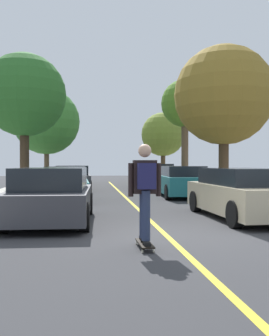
{
  "coord_description": "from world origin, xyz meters",
  "views": [
    {
      "loc": [
        -1.57,
        -7.88,
        1.48
      ],
      "look_at": [
        -0.18,
        4.04,
        1.34
      ],
      "focal_mm": 41.5,
      "sensor_mm": 36.0,
      "label": 1
    }
  ],
  "objects_px": {
    "parked_car_left_near": "(66,184)",
    "street_tree_right_nearest": "(224,96)",
    "skateboard": "(145,243)",
    "parked_car_right_nearest": "(241,193)",
    "parked_car_left_far": "(72,178)",
    "parked_car_left_farthest": "(77,175)",
    "street_tree_right_near": "(185,105)",
    "parked_car_left_nearest": "(52,196)",
    "street_tree_left_nearest": "(24,96)",
    "street_tree_right_far": "(163,135)",
    "skateboarder": "(145,187)",
    "parked_car_right_near": "(181,181)",
    "parked_car_right_far": "(156,176)",
    "street_tree_left_near": "(47,122)"
  },
  "relations": [
    {
      "from": "parked_car_left_farthest",
      "to": "street_tree_left_nearest",
      "type": "relative_size",
      "value": 0.73
    },
    {
      "from": "parked_car_right_near",
      "to": "street_tree_left_near",
      "type": "xyz_separation_m",
      "value": [
        -6.66,
        6.93,
        3.34
      ]
    },
    {
      "from": "street_tree_right_near",
      "to": "street_tree_left_near",
      "type": "bearing_deg",
      "value": 172.69
    },
    {
      "from": "skateboard",
      "to": "parked_car_right_nearest",
      "type": "bearing_deg",
      "value": 47.48
    },
    {
      "from": "parked_car_right_nearest",
      "to": "street_tree_right_nearest",
      "type": "xyz_separation_m",
      "value": [
        1.65,
        6.02,
        3.72
      ]
    },
    {
      "from": "parked_car_left_far",
      "to": "parked_car_right_near",
      "type": "xyz_separation_m",
      "value": [
        5.0,
        -4.37,
        0.01
      ]
    },
    {
      "from": "street_tree_left_nearest",
      "to": "street_tree_right_far",
      "type": "distance_m",
      "value": 16.25
    },
    {
      "from": "skateboard",
      "to": "street_tree_right_nearest",
      "type": "bearing_deg",
      "value": 63.14
    },
    {
      "from": "street_tree_right_nearest",
      "to": "skateboarder",
      "type": "bearing_deg",
      "value": -116.78
    },
    {
      "from": "skateboarder",
      "to": "street_tree_left_nearest",
      "type": "bearing_deg",
      "value": 110.89
    },
    {
      "from": "parked_car_right_near",
      "to": "skateboarder",
      "type": "bearing_deg",
      "value": -106.65
    },
    {
      "from": "parked_car_left_far",
      "to": "parked_car_right_far",
      "type": "relative_size",
      "value": 0.99
    },
    {
      "from": "parked_car_left_nearest",
      "to": "street_tree_right_far",
      "type": "height_order",
      "value": "street_tree_right_far"
    },
    {
      "from": "parked_car_right_near",
      "to": "parked_car_left_farthest",
      "type": "bearing_deg",
      "value": 113.37
    },
    {
      "from": "street_tree_left_near",
      "to": "parked_car_left_farthest",
      "type": "bearing_deg",
      "value": 70.41
    },
    {
      "from": "parked_car_left_near",
      "to": "street_tree_right_nearest",
      "type": "xyz_separation_m",
      "value": [
        6.66,
        0.44,
        3.73
      ]
    },
    {
      "from": "parked_car_left_nearest",
      "to": "parked_car_left_far",
      "type": "relative_size",
      "value": 0.96
    },
    {
      "from": "parked_car_right_far",
      "to": "street_tree_right_near",
      "type": "relative_size",
      "value": 0.7
    },
    {
      "from": "parked_car_right_far",
      "to": "street_tree_right_near",
      "type": "height_order",
      "value": "street_tree_right_near"
    },
    {
      "from": "parked_car_right_near",
      "to": "street_tree_right_nearest",
      "type": "height_order",
      "value": "street_tree_right_nearest"
    },
    {
      "from": "parked_car_right_far",
      "to": "skateboard",
      "type": "xyz_separation_m",
      "value": [
        -3.12,
        -16.96,
        -0.64
      ]
    },
    {
      "from": "parked_car_left_far",
      "to": "street_tree_right_far",
      "type": "bearing_deg",
      "value": 51.83
    },
    {
      "from": "parked_car_left_nearest",
      "to": "parked_car_right_nearest",
      "type": "height_order",
      "value": "parked_car_left_nearest"
    },
    {
      "from": "street_tree_left_nearest",
      "to": "street_tree_right_nearest",
      "type": "height_order",
      "value": "street_tree_right_nearest"
    },
    {
      "from": "parked_car_left_far",
      "to": "parked_car_left_farthest",
      "type": "height_order",
      "value": "parked_car_left_far"
    },
    {
      "from": "parked_car_left_far",
      "to": "street_tree_left_near",
      "type": "xyz_separation_m",
      "value": [
        -1.65,
        2.56,
        3.35
      ]
    },
    {
      "from": "parked_car_right_near",
      "to": "street_tree_right_near",
      "type": "distance_m",
      "value": 7.49
    },
    {
      "from": "street_tree_right_near",
      "to": "parked_car_left_nearest",
      "type": "bearing_deg",
      "value": -117.08
    },
    {
      "from": "parked_car_left_far",
      "to": "skateboard",
      "type": "xyz_separation_m",
      "value": [
        1.89,
        -14.74,
        -0.6
      ]
    },
    {
      "from": "parked_car_left_nearest",
      "to": "parked_car_right_nearest",
      "type": "relative_size",
      "value": 0.95
    },
    {
      "from": "parked_car_left_farthest",
      "to": "parked_car_right_far",
      "type": "distance_m",
      "value": 7.07
    },
    {
      "from": "street_tree_right_nearest",
      "to": "parked_car_right_nearest",
      "type": "bearing_deg",
      "value": -105.37
    },
    {
      "from": "street_tree_right_nearest",
      "to": "skateboard",
      "type": "bearing_deg",
      "value": -116.86
    },
    {
      "from": "parked_car_left_near",
      "to": "skateboarder",
      "type": "relative_size",
      "value": 2.58
    },
    {
      "from": "street_tree_right_nearest",
      "to": "parked_car_right_far",
      "type": "bearing_deg",
      "value": 102.37
    },
    {
      "from": "street_tree_left_near",
      "to": "skateboarder",
      "type": "height_order",
      "value": "street_tree_left_near"
    },
    {
      "from": "parked_car_left_near",
      "to": "street_tree_left_nearest",
      "type": "distance_m",
      "value": 3.92
    },
    {
      "from": "street_tree_right_near",
      "to": "skateboarder",
      "type": "xyz_separation_m",
      "value": [
        -4.77,
        -16.27,
        -3.96
      ]
    },
    {
      "from": "parked_car_left_near",
      "to": "street_tree_right_nearest",
      "type": "distance_m",
      "value": 7.65
    },
    {
      "from": "parked_car_left_farthest",
      "to": "street_tree_left_near",
      "type": "height_order",
      "value": "street_tree_left_near"
    },
    {
      "from": "street_tree_right_near",
      "to": "parked_car_left_near",
      "type": "bearing_deg",
      "value": -132.51
    },
    {
      "from": "parked_car_right_far",
      "to": "parked_car_left_nearest",
      "type": "bearing_deg",
      "value": -110.0
    },
    {
      "from": "parked_car_left_far",
      "to": "street_tree_right_near",
      "type": "xyz_separation_m",
      "value": [
        6.66,
        1.49,
        4.35
      ]
    },
    {
      "from": "skateboarder",
      "to": "parked_car_left_farthest",
      "type": "bearing_deg",
      "value": 94.91
    },
    {
      "from": "street_tree_left_nearest",
      "to": "parked_car_left_farthest",
      "type": "bearing_deg",
      "value": 82.58
    },
    {
      "from": "parked_car_left_near",
      "to": "skateboarder",
      "type": "distance_m",
      "value": 9.21
    },
    {
      "from": "parked_car_left_far",
      "to": "street_tree_left_nearest",
      "type": "distance_m",
      "value": 6.73
    },
    {
      "from": "parked_car_right_far",
      "to": "skateboarder",
      "type": "distance_m",
      "value": 17.28
    },
    {
      "from": "parked_car_left_farthest",
      "to": "street_tree_left_near",
      "type": "xyz_separation_m",
      "value": [
        -1.65,
        -4.65,
        3.36
      ]
    },
    {
      "from": "street_tree_left_nearest",
      "to": "street_tree_left_near",
      "type": "distance_m",
      "value": 8.05
    }
  ]
}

